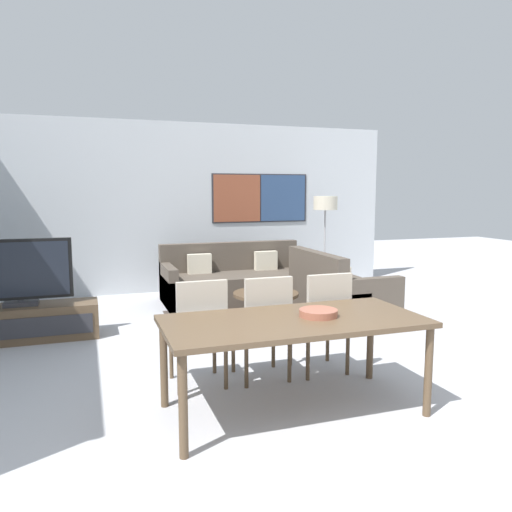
{
  "coord_description": "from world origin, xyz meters",
  "views": [
    {
      "loc": [
        -1.57,
        -2.57,
        1.69
      ],
      "look_at": [
        0.24,
        2.72,
        0.95
      ],
      "focal_mm": 35.0,
      "sensor_mm": 36.0,
      "label": 1
    }
  ],
  "objects_px": {
    "dining_chair_centre": "(264,324)",
    "fruit_bowl": "(318,312)",
    "sofa_main": "(236,282)",
    "dining_chair_left": "(199,329)",
    "coffee_table": "(266,300)",
    "television": "(19,273)",
    "sofa_side": "(336,293)",
    "dining_chair_right": "(323,319)",
    "tv_console": "(22,323)",
    "floor_lamp": "(325,209)",
    "dining_table": "(294,327)"
  },
  "relations": [
    {
      "from": "television",
      "to": "sofa_side",
      "type": "bearing_deg",
      "value": 0.02
    },
    {
      "from": "coffee_table",
      "to": "floor_lamp",
      "type": "distance_m",
      "value": 2.34
    },
    {
      "from": "sofa_main",
      "to": "coffee_table",
      "type": "relative_size",
      "value": 2.66
    },
    {
      "from": "tv_console",
      "to": "fruit_bowl",
      "type": "distance_m",
      "value": 3.61
    },
    {
      "from": "dining_table",
      "to": "floor_lamp",
      "type": "bearing_deg",
      "value": 60.42
    },
    {
      "from": "tv_console",
      "to": "fruit_bowl",
      "type": "xyz_separation_m",
      "value": [
        2.38,
        -2.66,
        0.56
      ]
    },
    {
      "from": "television",
      "to": "coffee_table",
      "type": "xyz_separation_m",
      "value": [
        2.89,
        -0.1,
        -0.49
      ]
    },
    {
      "from": "coffee_table",
      "to": "dining_table",
      "type": "bearing_deg",
      "value": -105.52
    },
    {
      "from": "sofa_side",
      "to": "dining_chair_right",
      "type": "xyz_separation_m",
      "value": [
        -1.21,
        -2.01,
        0.24
      ]
    },
    {
      "from": "tv_console",
      "to": "coffee_table",
      "type": "height_order",
      "value": "tv_console"
    },
    {
      "from": "television",
      "to": "sofa_side",
      "type": "height_order",
      "value": "television"
    },
    {
      "from": "dining_chair_centre",
      "to": "floor_lamp",
      "type": "xyz_separation_m",
      "value": [
        2.25,
        3.3,
        0.87
      ]
    },
    {
      "from": "tv_console",
      "to": "dining_chair_left",
      "type": "distance_m",
      "value": 2.56
    },
    {
      "from": "dining_chair_centre",
      "to": "dining_chair_right",
      "type": "height_order",
      "value": "same"
    },
    {
      "from": "sofa_main",
      "to": "dining_chair_left",
      "type": "height_order",
      "value": "dining_chair_left"
    },
    {
      "from": "tv_console",
      "to": "dining_chair_right",
      "type": "distance_m",
      "value": 3.42
    },
    {
      "from": "floor_lamp",
      "to": "dining_chair_centre",
      "type": "bearing_deg",
      "value": -124.28
    },
    {
      "from": "television",
      "to": "dining_chair_right",
      "type": "xyz_separation_m",
      "value": [
        2.75,
        -2.01,
        -0.26
      ]
    },
    {
      "from": "sofa_main",
      "to": "dining_table",
      "type": "relative_size",
      "value": 1.14
    },
    {
      "from": "dining_chair_right",
      "to": "coffee_table",
      "type": "bearing_deg",
      "value": 85.82
    },
    {
      "from": "dining_chair_centre",
      "to": "sofa_main",
      "type": "bearing_deg",
      "value": 77.69
    },
    {
      "from": "dining_chair_centre",
      "to": "fruit_bowl",
      "type": "relative_size",
      "value": 3.21
    },
    {
      "from": "dining_chair_left",
      "to": "sofa_side",
      "type": "bearing_deg",
      "value": 39.92
    },
    {
      "from": "television",
      "to": "dining_chair_centre",
      "type": "bearing_deg",
      "value": -42.65
    },
    {
      "from": "television",
      "to": "sofa_side",
      "type": "relative_size",
      "value": 0.73
    },
    {
      "from": "sofa_side",
      "to": "floor_lamp",
      "type": "relative_size",
      "value": 0.96
    },
    {
      "from": "fruit_bowl",
      "to": "floor_lamp",
      "type": "height_order",
      "value": "floor_lamp"
    },
    {
      "from": "tv_console",
      "to": "coffee_table",
      "type": "xyz_separation_m",
      "value": [
        2.89,
        -0.09,
        0.08
      ]
    },
    {
      "from": "tv_console",
      "to": "dining_chair_left",
      "type": "height_order",
      "value": "dining_chair_left"
    },
    {
      "from": "sofa_main",
      "to": "floor_lamp",
      "type": "height_order",
      "value": "floor_lamp"
    },
    {
      "from": "dining_chair_left",
      "to": "fruit_bowl",
      "type": "xyz_separation_m",
      "value": [
        0.78,
        -0.69,
        0.25
      ]
    },
    {
      "from": "dining_table",
      "to": "dining_chair_right",
      "type": "height_order",
      "value": "dining_chair_right"
    },
    {
      "from": "dining_chair_left",
      "to": "dining_chair_centre",
      "type": "relative_size",
      "value": 1.0
    },
    {
      "from": "fruit_bowl",
      "to": "tv_console",
      "type": "bearing_deg",
      "value": 131.84
    },
    {
      "from": "sofa_main",
      "to": "dining_table",
      "type": "xyz_separation_m",
      "value": [
        -0.71,
        -3.94,
        0.39
      ]
    },
    {
      "from": "sofa_main",
      "to": "coffee_table",
      "type": "bearing_deg",
      "value": -90.0
    },
    {
      "from": "tv_console",
      "to": "floor_lamp",
      "type": "distance_m",
      "value": 4.76
    },
    {
      "from": "tv_console",
      "to": "dining_chair_centre",
      "type": "distance_m",
      "value": 2.97
    },
    {
      "from": "sofa_main",
      "to": "dining_chair_left",
      "type": "xyz_separation_m",
      "value": [
        -1.29,
        -3.24,
        0.24
      ]
    },
    {
      "from": "sofa_main",
      "to": "fruit_bowl",
      "type": "bearing_deg",
      "value": -97.36
    },
    {
      "from": "floor_lamp",
      "to": "sofa_main",
      "type": "bearing_deg",
      "value": -179.0
    },
    {
      "from": "sofa_side",
      "to": "coffee_table",
      "type": "bearing_deg",
      "value": 95.13
    },
    {
      "from": "coffee_table",
      "to": "dining_chair_right",
      "type": "distance_m",
      "value": 1.94
    },
    {
      "from": "dining_chair_left",
      "to": "fruit_bowl",
      "type": "height_order",
      "value": "dining_chair_left"
    },
    {
      "from": "tv_console",
      "to": "sofa_main",
      "type": "distance_m",
      "value": 3.16
    },
    {
      "from": "television",
      "to": "dining_table",
      "type": "distance_m",
      "value": 3.44
    },
    {
      "from": "dining_chair_left",
      "to": "dining_chair_centre",
      "type": "xyz_separation_m",
      "value": [
        0.57,
        -0.03,
        0.0
      ]
    },
    {
      "from": "sofa_side",
      "to": "coffee_table",
      "type": "height_order",
      "value": "sofa_side"
    },
    {
      "from": "sofa_main",
      "to": "coffee_table",
      "type": "xyz_separation_m",
      "value": [
        0.0,
        -1.36,
        0.01
      ]
    },
    {
      "from": "dining_chair_right",
      "to": "floor_lamp",
      "type": "distance_m",
      "value": 3.81
    }
  ]
}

